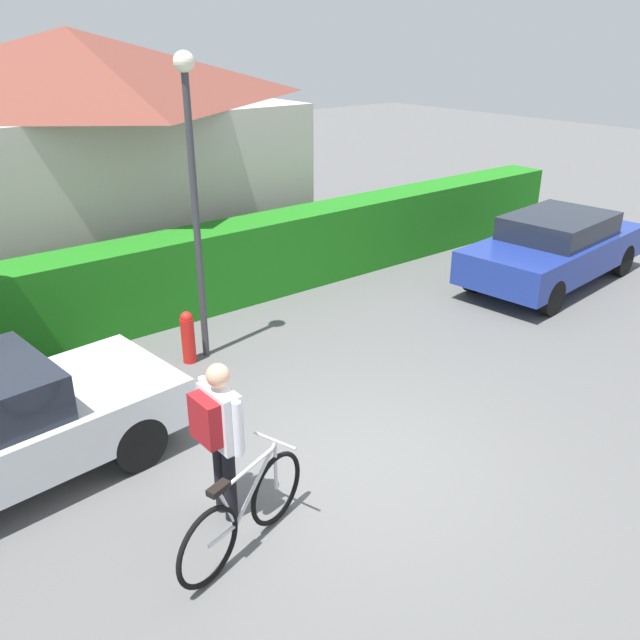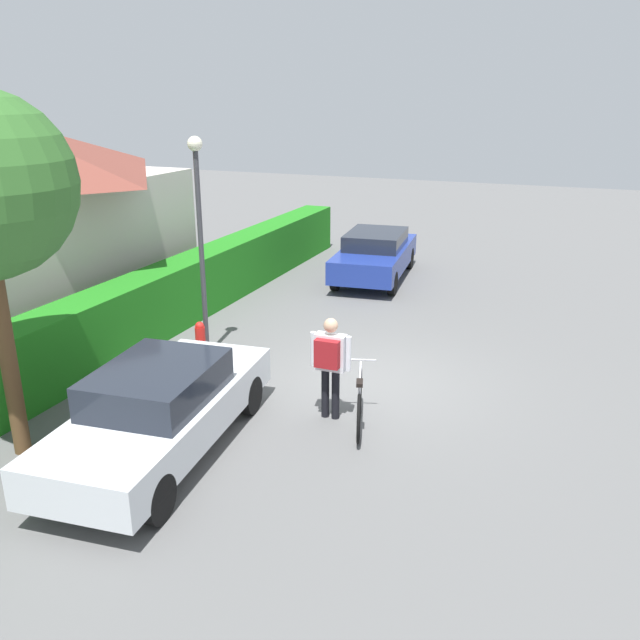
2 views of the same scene
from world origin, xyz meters
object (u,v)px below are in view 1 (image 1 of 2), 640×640
object	(u,v)px
person_rider	(218,427)
fire_hydrant	(188,336)
bicycle	(244,513)
parked_car_far	(555,247)
street_lamp	(192,172)

from	to	relation	value
person_rider	fire_hydrant	bearing A→B (deg)	67.32
bicycle	fire_hydrant	world-z (taller)	bicycle
parked_car_far	bicycle	distance (m)	8.97
bicycle	person_rider	distance (m)	0.84
parked_car_far	person_rider	bearing A→B (deg)	-167.52
parked_car_far	person_rider	distance (m)	8.76
bicycle	street_lamp	world-z (taller)	street_lamp
person_rider	street_lamp	bearing A→B (deg)	63.26
bicycle	fire_hydrant	size ratio (longest dim) A/B	2.08
bicycle	person_rider	world-z (taller)	person_rider
person_rider	fire_hydrant	distance (m)	3.61
parked_car_far	street_lamp	xyz separation A→B (m)	(-6.87, 1.44, 2.06)
parked_car_far	fire_hydrant	distance (m)	7.31
parked_car_far	fire_hydrant	bearing A→B (deg)	169.03
person_rider	bicycle	bearing A→B (deg)	-98.93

